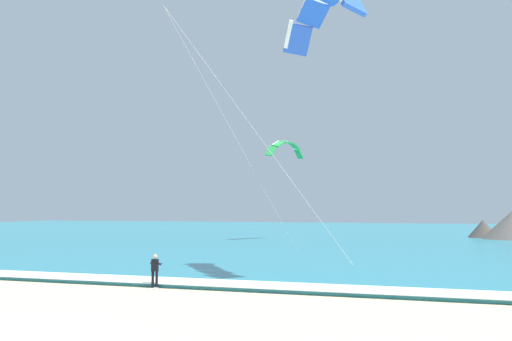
{
  "coord_description": "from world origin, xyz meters",
  "views": [
    {
      "loc": [
        13.62,
        -12.89,
        3.97
      ],
      "look_at": [
        4.59,
        15.8,
        6.1
      ],
      "focal_mm": 37.84,
      "sensor_mm": 36.0,
      "label": 1
    }
  ],
  "objects_px": {
    "kitesurfer": "(155,269)",
    "kite_primary": "(324,7)",
    "surfboard": "(155,288)",
    "kite_distant": "(286,147)"
  },
  "relations": [
    {
      "from": "kitesurfer",
      "to": "kite_primary",
      "type": "distance_m",
      "value": 17.33
    },
    {
      "from": "kitesurfer",
      "to": "kite_distant",
      "type": "relative_size",
      "value": 0.3
    },
    {
      "from": "kitesurfer",
      "to": "kite_primary",
      "type": "relative_size",
      "value": 0.11
    },
    {
      "from": "kitesurfer",
      "to": "kite_distant",
      "type": "height_order",
      "value": "kite_distant"
    },
    {
      "from": "kitesurfer",
      "to": "surfboard",
      "type": "bearing_deg",
      "value": -77.71
    },
    {
      "from": "kite_primary",
      "to": "kite_distant",
      "type": "xyz_separation_m",
      "value": [
        -10.71,
        33.02,
        -4.11
      ]
    },
    {
      "from": "surfboard",
      "to": "kite_distant",
      "type": "height_order",
      "value": "kite_distant"
    },
    {
      "from": "kitesurfer",
      "to": "kite_primary",
      "type": "xyz_separation_m",
      "value": [
        7.68,
        5.45,
        14.55
      ]
    },
    {
      "from": "kite_primary",
      "to": "surfboard",
      "type": "bearing_deg",
      "value": -144.53
    },
    {
      "from": "surfboard",
      "to": "kitesurfer",
      "type": "xyz_separation_m",
      "value": [
        -0.0,
        0.02,
        0.91
      ]
    }
  ]
}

